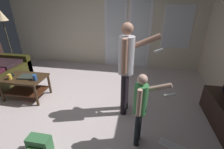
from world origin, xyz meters
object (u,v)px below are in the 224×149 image
object	(u,v)px
person_child	(141,105)
cup_by_laptop	(10,77)
tv_remote_black	(12,75)
floor_lamp	(2,20)
loose_keyboard	(174,147)
person_adult	(127,63)
laptop_closed	(27,76)
backpack	(40,145)
cup_near_edge	(35,78)
coffee_table	(25,83)

from	to	relation	value
person_child	cup_by_laptop	xyz separation A→B (m)	(-2.62, 0.67, -0.14)
tv_remote_black	floor_lamp	bearing A→B (deg)	166.43
person_child	loose_keyboard	bearing A→B (deg)	-1.64
person_adult	floor_lamp	size ratio (longest dim) A/B	0.97
person_adult	laptop_closed	xyz separation A→B (m)	(-2.07, 0.12, -0.49)
backpack	laptop_closed	world-z (taller)	laptop_closed
person_adult	cup_near_edge	bearing A→B (deg)	179.46
laptop_closed	cup_near_edge	xyz separation A→B (m)	(0.25, -0.10, 0.04)
loose_keyboard	backpack	bearing A→B (deg)	-167.62
person_adult	laptop_closed	bearing A→B (deg)	176.80
backpack	cup_by_laptop	bearing A→B (deg)	139.62
person_adult	loose_keyboard	bearing A→B (deg)	-41.89
person_adult	laptop_closed	size ratio (longest dim) A/B	5.14
coffee_table	person_adult	world-z (taller)	person_adult
loose_keyboard	cup_near_edge	distance (m)	2.77
cup_by_laptop	tv_remote_black	distance (m)	0.20
cup_near_edge	laptop_closed	bearing A→B (deg)	158.38
person_child	cup_by_laptop	size ratio (longest dim) A/B	10.37
person_child	tv_remote_black	size ratio (longest dim) A/B	6.60
loose_keyboard	tv_remote_black	bearing A→B (deg)	165.31
cup_by_laptop	person_adult	bearing A→B (deg)	0.78
laptop_closed	cup_by_laptop	world-z (taller)	cup_by_laptop
loose_keyboard	floor_lamp	bearing A→B (deg)	153.26
person_child	laptop_closed	xyz separation A→B (m)	(-2.33, 0.82, -0.18)
floor_lamp	cup_near_edge	bearing A→B (deg)	-39.58
coffee_table	person_child	world-z (taller)	person_child
floor_lamp	coffee_table	bearing A→B (deg)	-43.68
backpack	laptop_closed	xyz separation A→B (m)	(-1.00, 1.24, 0.37)
loose_keyboard	cup_by_laptop	xyz separation A→B (m)	(-3.15, 0.68, 0.53)
laptop_closed	cup_near_edge	bearing A→B (deg)	-27.58
person_child	loose_keyboard	distance (m)	0.85
floor_lamp	cup_by_laptop	size ratio (longest dim) A/B	15.64
person_child	tv_remote_black	xyz separation A→B (m)	(-2.72, 0.84, -0.18)
person_child	cup_near_edge	xyz separation A→B (m)	(-2.09, 0.72, -0.13)
floor_lamp	backpack	world-z (taller)	floor_lamp
cup_by_laptop	loose_keyboard	bearing A→B (deg)	-12.26
coffee_table	cup_by_laptop	xyz separation A→B (m)	(-0.20, -0.13, 0.19)
backpack	laptop_closed	bearing A→B (deg)	128.99
coffee_table	tv_remote_black	xyz separation A→B (m)	(-0.31, 0.04, 0.15)
floor_lamp	laptop_closed	xyz separation A→B (m)	(1.57, -1.40, -0.94)
coffee_table	tv_remote_black	world-z (taller)	tv_remote_black
backpack	cup_near_edge	xyz separation A→B (m)	(-0.75, 1.14, 0.41)
laptop_closed	cup_by_laptop	bearing A→B (deg)	-158.21
cup_near_edge	tv_remote_black	world-z (taller)	cup_near_edge
coffee_table	person_child	size ratio (longest dim) A/B	0.77
coffee_table	laptop_closed	bearing A→B (deg)	14.18
cup_by_laptop	tv_remote_black	xyz separation A→B (m)	(-0.10, 0.17, -0.04)
person_adult	cup_near_edge	world-z (taller)	person_adult
person_child	cup_by_laptop	world-z (taller)	person_child
coffee_table	backpack	xyz separation A→B (m)	(1.08, -1.22, -0.22)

